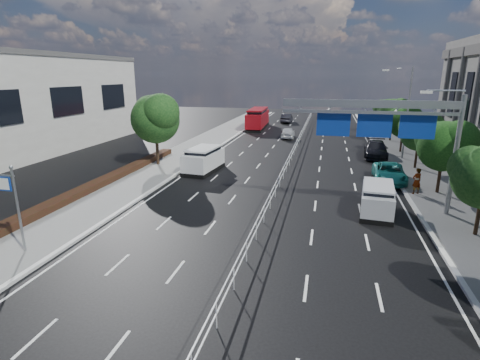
% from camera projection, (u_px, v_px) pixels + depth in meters
% --- Properties ---
extents(ground, '(160.00, 160.00, 0.00)m').
position_uv_depth(ground, '(238.00, 279.00, 15.66)').
color(ground, black).
rests_on(ground, ground).
extents(sidewalk_near, '(5.00, 140.00, 0.14)m').
position_uv_depth(sidewalk_near, '(8.00, 250.00, 18.14)').
color(sidewalk_near, slate).
rests_on(sidewalk_near, ground).
extents(kerb_near, '(0.25, 140.00, 0.15)m').
position_uv_depth(kerb_near, '(53.00, 255.00, 17.60)').
color(kerb_near, silver).
rests_on(kerb_near, ground).
extents(kerb_far, '(0.25, 140.00, 0.15)m').
position_uv_depth(kerb_far, '(477.00, 307.00, 13.68)').
color(kerb_far, silver).
rests_on(kerb_far, ground).
extents(median_fence, '(0.05, 85.00, 1.02)m').
position_uv_depth(median_fence, '(291.00, 156.00, 36.60)').
color(median_fence, silver).
rests_on(median_fence, ground).
extents(hedge_near, '(1.00, 36.00, 0.44)m').
position_uv_depth(hedge_near, '(48.00, 207.00, 23.14)').
color(hedge_near, black).
rests_on(hedge_near, sidewalk_near).
extents(toilet_sign, '(1.62, 0.18, 4.34)m').
position_uv_depth(toilet_sign, '(7.00, 194.00, 17.24)').
color(toilet_sign, gray).
rests_on(toilet_sign, ground).
extents(overhead_gantry, '(10.24, 0.38, 7.45)m').
position_uv_depth(overhead_gantry, '(388.00, 121.00, 22.08)').
color(overhead_gantry, gray).
rests_on(overhead_gantry, ground).
extents(streetlight_far, '(2.78, 2.40, 9.00)m').
position_uv_depth(streetlight_far, '(405.00, 107.00, 36.32)').
color(streetlight_far, gray).
rests_on(streetlight_far, ground).
extents(near_tree_back, '(4.84, 4.51, 6.69)m').
position_uv_depth(near_tree_back, '(156.00, 116.00, 33.84)').
color(near_tree_back, black).
rests_on(near_tree_back, ground).
extents(far_tree_d, '(3.85, 3.59, 5.34)m').
position_uv_depth(far_tree_d, '(445.00, 143.00, 25.77)').
color(far_tree_d, black).
rests_on(far_tree_d, ground).
extents(far_tree_e, '(3.63, 3.38, 5.13)m').
position_uv_depth(far_tree_e, '(420.00, 130.00, 32.84)').
color(far_tree_e, black).
rests_on(far_tree_e, ground).
extents(far_tree_f, '(3.52, 3.28, 5.02)m').
position_uv_depth(far_tree_f, '(404.00, 121.00, 39.88)').
color(far_tree_f, black).
rests_on(far_tree_f, ground).
extents(far_tree_g, '(3.96, 3.69, 5.45)m').
position_uv_depth(far_tree_g, '(393.00, 112.00, 46.84)').
color(far_tree_g, black).
rests_on(far_tree_g, ground).
extents(far_tree_h, '(3.41, 3.18, 4.91)m').
position_uv_depth(far_tree_h, '(385.00, 109.00, 53.96)').
color(far_tree_h, black).
rests_on(far_tree_h, ground).
extents(white_minivan, '(2.60, 5.12, 2.15)m').
position_uv_depth(white_minivan, '(204.00, 160.00, 32.74)').
color(white_minivan, black).
rests_on(white_minivan, ground).
extents(red_bus, '(2.85, 10.36, 3.07)m').
position_uv_depth(red_bus, '(258.00, 118.00, 58.98)').
color(red_bus, black).
rests_on(red_bus, ground).
extents(near_car_silver, '(1.84, 4.29, 1.44)m').
position_uv_depth(near_car_silver, '(288.00, 133.00, 49.98)').
color(near_car_silver, '#B9BBC1').
rests_on(near_car_silver, ground).
extents(near_car_dark, '(1.68, 4.74, 1.56)m').
position_uv_depth(near_car_dark, '(287.00, 118.00, 66.00)').
color(near_car_dark, black).
rests_on(near_car_dark, ground).
extents(silver_minivan, '(2.29, 4.55, 1.82)m').
position_uv_depth(silver_minivan, '(377.00, 199.00, 22.97)').
color(silver_minivan, black).
rests_on(silver_minivan, ground).
extents(parked_car_teal, '(2.61, 5.25, 1.43)m').
position_uv_depth(parked_car_teal, '(389.00, 173.00, 29.75)').
color(parked_car_teal, '#1D837C').
rests_on(parked_car_teal, ground).
extents(parked_car_dark, '(2.69, 5.74, 1.62)m').
position_uv_depth(parked_car_dark, '(376.00, 149.00, 38.55)').
color(parked_car_dark, black).
rests_on(parked_car_dark, ground).
extents(pedestrian_a, '(0.81, 0.70, 1.86)m').
position_uv_depth(pedestrian_a, '(417.00, 181.00, 26.18)').
color(pedestrian_a, gray).
rests_on(pedestrian_a, sidewalk_far).
extents(pedestrian_b, '(1.10, 1.03, 1.79)m').
position_uv_depth(pedestrian_b, '(454.00, 168.00, 30.01)').
color(pedestrian_b, gray).
rests_on(pedestrian_b, sidewalk_far).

